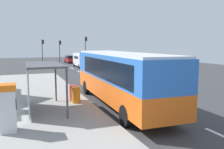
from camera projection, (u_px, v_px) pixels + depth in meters
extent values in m
cube|color=#38383A|center=(87.00, 76.00, 27.64)|extent=(56.00, 92.00, 0.04)
cube|color=#999993|center=(37.00, 104.00, 14.23)|extent=(6.20, 30.00, 0.18)
cube|color=silver|center=(158.00, 107.00, 13.87)|extent=(0.16, 2.20, 0.01)
cube|color=silver|center=(123.00, 91.00, 18.49)|extent=(0.16, 2.20, 0.01)
cube|color=silver|center=(103.00, 82.00, 23.11)|extent=(0.16, 2.20, 0.01)
cube|color=silver|center=(89.00, 76.00, 27.73)|extent=(0.16, 2.20, 0.01)
cube|color=silver|center=(79.00, 72.00, 32.35)|extent=(0.16, 2.20, 0.01)
cube|color=silver|center=(72.00, 68.00, 36.97)|extent=(0.16, 2.20, 0.01)
cube|color=silver|center=(66.00, 66.00, 41.59)|extent=(0.16, 2.20, 0.01)
cube|color=orange|center=(119.00, 88.00, 14.20)|extent=(2.83, 11.07, 1.15)
cube|color=blue|center=(119.00, 66.00, 14.04)|extent=(2.83, 11.07, 1.45)
cube|color=silver|center=(119.00, 54.00, 13.94)|extent=(2.69, 10.85, 0.12)
cube|color=black|center=(95.00, 62.00, 19.14)|extent=(2.30, 0.19, 1.22)
cube|color=black|center=(103.00, 69.00, 13.18)|extent=(0.33, 8.58, 1.10)
cylinder|color=black|center=(86.00, 87.00, 17.54)|extent=(0.31, 1.01, 1.00)
cylinder|color=black|center=(114.00, 86.00, 18.30)|extent=(0.31, 1.01, 1.00)
cylinder|color=black|center=(126.00, 116.00, 10.44)|extent=(0.31, 1.01, 1.00)
cylinder|color=black|center=(169.00, 111.00, 11.19)|extent=(0.31, 1.01, 1.00)
cube|color=white|center=(82.00, 59.00, 38.57)|extent=(2.07, 5.23, 1.96)
cube|color=black|center=(82.00, 57.00, 38.53)|extent=(2.08, 3.15, 0.44)
cylinder|color=black|center=(91.00, 66.00, 37.15)|extent=(0.23, 0.68, 0.68)
cylinder|color=black|center=(79.00, 66.00, 36.52)|extent=(0.23, 0.68, 0.68)
cylinder|color=black|center=(84.00, 64.00, 40.86)|extent=(0.23, 0.68, 0.68)
cylinder|color=black|center=(74.00, 64.00, 40.24)|extent=(0.23, 0.68, 0.68)
cube|color=#A51919|center=(71.00, 60.00, 48.03)|extent=(2.00, 4.48, 0.60)
cube|color=black|center=(70.00, 57.00, 48.14)|extent=(1.69, 2.45, 0.60)
cylinder|color=black|center=(76.00, 62.00, 47.04)|extent=(0.23, 0.65, 0.64)
cylinder|color=black|center=(68.00, 62.00, 46.38)|extent=(0.23, 0.65, 0.64)
cylinder|color=black|center=(73.00, 61.00, 49.76)|extent=(0.23, 0.65, 0.64)
cylinder|color=black|center=(65.00, 61.00, 49.10)|extent=(0.23, 0.65, 0.64)
cube|color=silver|center=(8.00, 111.00, 9.32)|extent=(0.60, 0.70, 1.70)
cube|color=orange|center=(7.00, 87.00, 9.20)|extent=(0.66, 0.76, 0.24)
cube|color=black|center=(16.00, 104.00, 9.40)|extent=(0.03, 0.36, 0.44)
cylinder|color=orange|center=(76.00, 95.00, 14.10)|extent=(0.52, 0.52, 0.95)
cylinder|color=red|center=(74.00, 93.00, 14.75)|extent=(0.52, 0.52, 0.95)
cylinder|color=#2D2D2D|center=(85.00, 50.00, 48.59)|extent=(0.14, 0.14, 5.41)
cube|color=black|center=(86.00, 39.00, 48.39)|extent=(0.24, 0.28, 0.84)
sphere|color=red|center=(87.00, 38.00, 48.40)|extent=(0.16, 0.16, 0.16)
sphere|color=#3C2C03|center=(87.00, 39.00, 48.44)|extent=(0.16, 0.16, 0.16)
sphere|color=black|center=(87.00, 40.00, 48.47)|extent=(0.16, 0.16, 0.16)
cylinder|color=#2D2D2D|center=(42.00, 52.00, 46.27)|extent=(0.14, 0.14, 4.77)
cube|color=black|center=(43.00, 42.00, 46.11)|extent=(0.24, 0.28, 0.84)
sphere|color=#360606|center=(44.00, 41.00, 46.12)|extent=(0.16, 0.16, 0.16)
sphere|color=#3C2C03|center=(44.00, 42.00, 46.15)|extent=(0.16, 0.16, 0.16)
sphere|color=green|center=(44.00, 43.00, 46.19)|extent=(0.16, 0.16, 0.16)
cylinder|color=#2D2D2D|center=(60.00, 52.00, 48.28)|extent=(0.14, 0.14, 4.65)
cube|color=black|center=(60.00, 43.00, 48.13)|extent=(0.24, 0.28, 0.84)
sphere|color=red|center=(61.00, 41.00, 48.14)|extent=(0.16, 0.16, 0.16)
sphere|color=#3C2C03|center=(61.00, 43.00, 48.17)|extent=(0.16, 0.16, 0.16)
sphere|color=black|center=(61.00, 44.00, 48.21)|extent=(0.16, 0.16, 0.16)
cube|color=#4C4C51|center=(44.00, 65.00, 12.28)|extent=(1.80, 4.00, 0.10)
cube|color=#8CA5B2|center=(28.00, 88.00, 12.12)|extent=(0.06, 3.80, 2.30)
cylinder|color=#4C4C51|center=(67.00, 93.00, 10.99)|extent=(0.10, 0.10, 2.44)
cylinder|color=#4C4C51|center=(56.00, 82.00, 14.50)|extent=(0.10, 0.10, 2.44)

